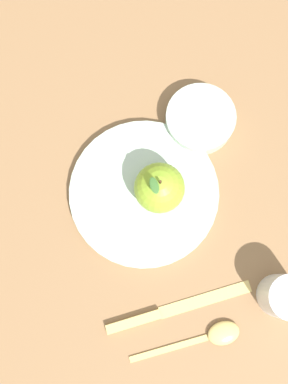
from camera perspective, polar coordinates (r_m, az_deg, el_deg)
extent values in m
plane|color=olive|center=(0.71, 0.54, -4.03)|extent=(2.40, 2.40, 0.00)
cylinder|color=#B2C6B2|center=(0.71, 0.00, -0.17)|extent=(0.23, 0.23, 0.02)
torus|color=#B2C6B2|center=(0.71, 0.00, -0.11)|extent=(0.23, 0.23, 0.01)
sphere|color=#8CB22D|center=(0.67, 1.94, 0.51)|extent=(0.08, 0.08, 0.08)
cylinder|color=#4C3319|center=(0.63, 2.06, 1.23)|extent=(0.00, 0.00, 0.01)
ellipsoid|color=#386628|center=(0.62, 1.29, 0.84)|extent=(0.02, 0.03, 0.00)
cylinder|color=#B2C6B2|center=(0.74, 7.03, 9.01)|extent=(0.11, 0.11, 0.03)
torus|color=#B2C6B2|center=(0.73, 7.14, 9.31)|extent=(0.11, 0.11, 0.01)
cylinder|color=#8E9F8E|center=(0.73, 7.12, 9.26)|extent=(0.09, 0.09, 0.01)
cylinder|color=white|center=(0.70, 17.14, -12.38)|extent=(0.06, 0.06, 0.07)
cube|color=#D8B766|center=(0.71, 7.67, -13.18)|extent=(0.14, 0.05, 0.00)
cube|color=#D8B766|center=(0.71, -1.35, -15.92)|extent=(0.08, 0.03, 0.01)
ellipsoid|color=#D8B766|center=(0.72, 9.92, -16.99)|extent=(0.06, 0.05, 0.01)
cube|color=#D8B766|center=(0.71, 3.13, -18.98)|extent=(0.12, 0.04, 0.01)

